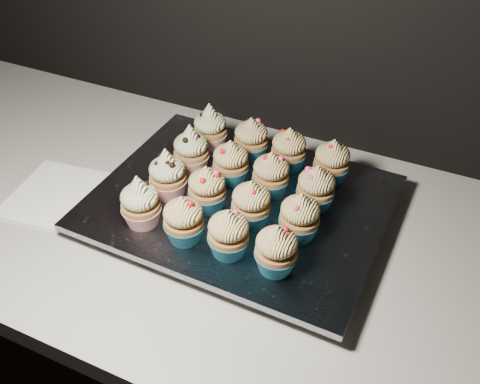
{
  "coord_description": "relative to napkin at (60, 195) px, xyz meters",
  "views": [
    {
      "loc": [
        0.13,
        1.11,
        1.52
      ],
      "look_at": [
        -0.15,
        1.73,
        0.95
      ],
      "focal_mm": 40.0,
      "sensor_mm": 36.0,
      "label": 1
    }
  ],
  "objects": [
    {
      "name": "cupcake_15",
      "position": [
        0.43,
        0.21,
        0.07
      ],
      "size": [
        0.06,
        0.06,
        0.08
      ],
      "color": "#1C6786",
      "rests_on": "foil_lining"
    },
    {
      "name": "worktop",
      "position": [
        0.47,
        0.07,
        -0.02
      ],
      "size": [
        2.44,
        0.64,
        0.04
      ],
      "primitive_type": "cube",
      "color": "beige",
      "rests_on": "cabinet"
    },
    {
      "name": "cupcake_10",
      "position": [
        0.35,
        0.13,
        0.07
      ],
      "size": [
        0.06,
        0.06,
        0.08
      ],
      "color": "#1C6786",
      "rests_on": "foil_lining"
    },
    {
      "name": "cupcake_1",
      "position": [
        0.27,
        -0.03,
        0.07
      ],
      "size": [
        0.06,
        0.06,
        0.08
      ],
      "color": "#1C6786",
      "rests_on": "foil_lining"
    },
    {
      "name": "napkin",
      "position": [
        0.0,
        0.0,
        0.0
      ],
      "size": [
        0.19,
        0.19,
        0.0
      ],
      "primitive_type": "cube",
      "rotation": [
        0.0,
        0.0,
        0.13
      ],
      "color": "white",
      "rests_on": "worktop"
    },
    {
      "name": "cupcake_4",
      "position": [
        0.2,
        0.06,
        0.07
      ],
      "size": [
        0.06,
        0.06,
        0.1
      ],
      "color": "red",
      "rests_on": "foil_lining"
    },
    {
      "name": "cupcake_2",
      "position": [
        0.35,
        -0.02,
        0.07
      ],
      "size": [
        0.06,
        0.06,
        0.08
      ],
      "color": "#1C6786",
      "rests_on": "foil_lining"
    },
    {
      "name": "cupcake_7",
      "position": [
        0.43,
        0.05,
        0.07
      ],
      "size": [
        0.06,
        0.06,
        0.08
      ],
      "color": "#1C6786",
      "rests_on": "foil_lining"
    },
    {
      "name": "cupcake_8",
      "position": [
        0.2,
        0.13,
        0.07
      ],
      "size": [
        0.06,
        0.06,
        0.1
      ],
      "color": "red",
      "rests_on": "foil_lining"
    },
    {
      "name": "cupcake_6",
      "position": [
        0.35,
        0.05,
        0.07
      ],
      "size": [
        0.06,
        0.06,
        0.08
      ],
      "color": "#1C6786",
      "rests_on": "foil_lining"
    },
    {
      "name": "cupcake_3",
      "position": [
        0.43,
        -0.03,
        0.07
      ],
      "size": [
        0.06,
        0.06,
        0.08
      ],
      "color": "#1C6786",
      "rests_on": "foil_lining"
    },
    {
      "name": "baking_tray",
      "position": [
        0.31,
        0.09,
        0.01
      ],
      "size": [
        0.45,
        0.35,
        0.02
      ],
      "primitive_type": "cube",
      "rotation": [
        0.0,
        0.0,
        -0.02
      ],
      "color": "black",
      "rests_on": "worktop"
    },
    {
      "name": "cupcake_11",
      "position": [
        0.43,
        0.13,
        0.07
      ],
      "size": [
        0.06,
        0.06,
        0.08
      ],
      "color": "#1C6786",
      "rests_on": "foil_lining"
    },
    {
      "name": "cupcake_0",
      "position": [
        0.2,
        -0.02,
        0.07
      ],
      "size": [
        0.06,
        0.06,
        0.1
      ],
      "color": "red",
      "rests_on": "foil_lining"
    },
    {
      "name": "foil_lining",
      "position": [
        0.31,
        0.09,
        0.03
      ],
      "size": [
        0.49,
        0.38,
        0.01
      ],
      "primitive_type": "cube",
      "rotation": [
        0.0,
        0.0,
        -0.02
      ],
      "color": "silver",
      "rests_on": "baking_tray"
    },
    {
      "name": "cupcake_5",
      "position": [
        0.27,
        0.05,
        0.07
      ],
      "size": [
        0.06,
        0.06,
        0.08
      ],
      "color": "#1C6786",
      "rests_on": "foil_lining"
    },
    {
      "name": "cupcake_14",
      "position": [
        0.35,
        0.21,
        0.07
      ],
      "size": [
        0.06,
        0.06,
        0.08
      ],
      "color": "#1C6786",
      "rests_on": "foil_lining"
    },
    {
      "name": "cupcake_13",
      "position": [
        0.28,
        0.21,
        0.07
      ],
      "size": [
        0.06,
        0.06,
        0.08
      ],
      "color": "#1C6786",
      "rests_on": "foil_lining"
    },
    {
      "name": "cupcake_12",
      "position": [
        0.2,
        0.21,
        0.07
      ],
      "size": [
        0.06,
        0.06,
        0.1
      ],
      "color": "red",
      "rests_on": "foil_lining"
    },
    {
      "name": "cupcake_9",
      "position": [
        0.28,
        0.13,
        0.07
      ],
      "size": [
        0.06,
        0.06,
        0.08
      ],
      "color": "#1C6786",
      "rests_on": "foil_lining"
    }
  ]
}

